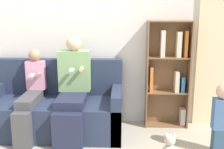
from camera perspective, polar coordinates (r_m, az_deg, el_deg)
ground_plane at (r=3.55m, az=-9.72°, el=-14.75°), size 14.00×14.00×0.00m
back_wall at (r=4.08m, az=-7.68°, el=7.74°), size 10.00×0.06×2.55m
curtain_panel at (r=4.22m, az=21.43°, el=4.27°), size 0.70×0.04×2.13m
couch at (r=3.92m, az=-11.43°, el=-7.13°), size 1.80×0.80×0.97m
adult_seated at (r=3.66m, az=-8.06°, el=-2.42°), size 0.42×0.77×1.31m
child_seated at (r=3.78m, az=-16.30°, el=-4.05°), size 0.25×0.79×1.13m
toddler_standing at (r=3.48m, az=21.39°, el=-7.85°), size 0.21×0.18×0.84m
bookshelf at (r=4.02m, az=11.50°, el=0.58°), size 0.60×0.23×1.50m
teddy_bear at (r=3.25m, az=11.58°, el=-14.49°), size 0.17×0.14×0.33m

